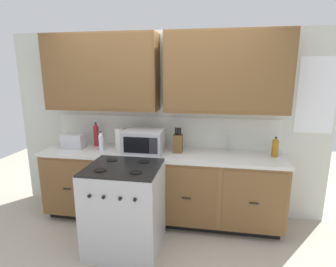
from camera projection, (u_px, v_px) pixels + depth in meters
The scene contains 12 objects.
ground_plane at pixel (155, 232), 3.20m from camera, with size 8.00×8.00×0.00m, color #B2A893.
wall_unit at pixel (163, 92), 3.32m from camera, with size 4.16×0.40×2.39m.
counter_run at pixel (160, 186), 3.39m from camera, with size 2.99×0.64×0.91m.
stove_range at pixel (125, 208), 2.82m from camera, with size 0.76×0.68×0.95m.
microwave at pixel (144, 141), 3.26m from camera, with size 0.48×0.37×0.28m.
toaster at pixel (74, 141), 3.46m from camera, with size 0.28×0.18×0.19m.
knife_block at pixel (178, 143), 3.28m from camera, with size 0.11×0.14×0.31m.
sink_faucet at pixel (229, 143), 3.33m from camera, with size 0.02×0.02×0.20m, color #B2B5BA.
paper_towel_roll at pixel (119, 138), 3.47m from camera, with size 0.12×0.12×0.26m, color white.
bottle_clear at pixel (101, 141), 3.35m from camera, with size 0.06×0.06×0.25m.
bottle_amber at pixel (275, 147), 3.10m from camera, with size 0.08×0.08×0.24m.
bottle_red at pixel (96, 134), 3.55m from camera, with size 0.07×0.07×0.32m.
Camera 1 is at (0.63, -2.79, 1.87)m, focal length 28.40 mm.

